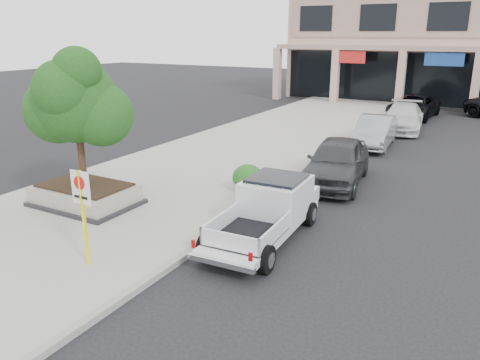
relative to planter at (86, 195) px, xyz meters
name	(u,v)px	position (x,y,z in m)	size (l,w,h in m)	color
ground	(255,260)	(6.31, -0.52, -0.48)	(120.00, 120.00, 0.00)	black
sidewalk	(203,168)	(0.81, 5.48, -0.40)	(8.00, 52.00, 0.15)	gray
curb	(293,183)	(4.76, 5.48, -0.40)	(0.20, 52.00, 0.15)	gray
planter	(86,195)	(0.00, 0.00, 0.00)	(3.20, 2.20, 0.68)	black
planter_tree	(83,101)	(0.13, 0.15, 2.94)	(2.90, 2.55, 4.00)	black
no_parking_sign	(83,205)	(3.11, -2.87, 1.16)	(0.55, 0.09, 2.30)	#FFE80D
hedge	(248,178)	(3.85, 3.69, 0.14)	(1.10, 0.99, 0.94)	#164313
pickup_truck	(263,213)	(5.96, 0.65, 0.30)	(1.83, 4.94, 1.55)	silver
curb_car_a	(337,161)	(6.07, 6.50, 0.36)	(1.98, 4.91, 1.67)	#303235
curb_car_b	(375,131)	(5.83, 13.15, 0.27)	(1.57, 4.51, 1.49)	gray
curb_car_c	(403,117)	(6.25, 17.88, 0.28)	(2.11, 5.19, 1.51)	silver
curb_car_d	(413,106)	(6.03, 22.51, 0.28)	(2.51, 5.45, 1.52)	black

